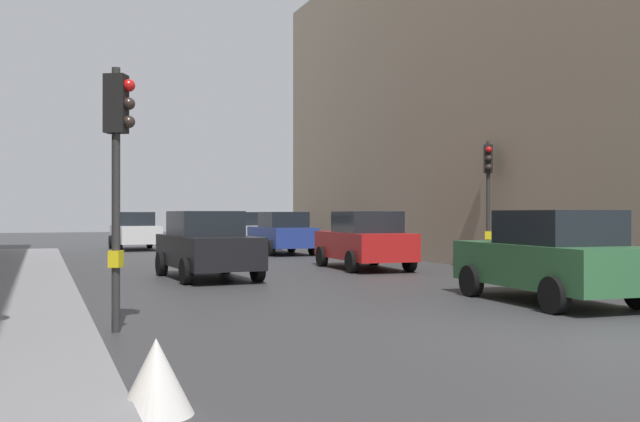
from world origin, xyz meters
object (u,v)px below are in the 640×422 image
at_px(car_dark_suv, 207,245).
at_px(traffic_light_mid_street, 488,181).
at_px(car_silver_hatchback, 254,230).
at_px(car_blue_van, 282,233).
at_px(warning_sign_triangle, 156,377).
at_px(car_red_sedan, 364,240).
at_px(traffic_light_near_right, 118,150).
at_px(car_white_compact, 135,231).
at_px(car_green_estate, 551,257).

bearing_deg(car_dark_suv, traffic_light_mid_street, -4.17).
relative_size(car_silver_hatchback, car_blue_van, 1.02).
xyz_separation_m(car_silver_hatchback, warning_sign_triangle, (-8.84, -27.76, -0.55)).
relative_size(car_dark_suv, car_red_sedan, 1.00).
distance_m(car_silver_hatchback, car_red_sedan, 14.00).
xyz_separation_m(car_red_sedan, car_blue_van, (0.16, 8.52, 0.00)).
xyz_separation_m(traffic_light_near_right, car_red_sedan, (8.20, 9.31, -1.74)).
bearing_deg(car_red_sedan, warning_sign_triangle, -121.12).
bearing_deg(warning_sign_triangle, car_white_compact, 83.54).
relative_size(traffic_light_mid_street, warning_sign_triangle, 5.90).
bearing_deg(warning_sign_triangle, car_silver_hatchback, 72.34).
relative_size(traffic_light_mid_street, car_blue_van, 0.91).
bearing_deg(warning_sign_triangle, car_blue_van, 69.19).
xyz_separation_m(car_silver_hatchback, car_white_compact, (-5.62, 0.60, 0.00)).
bearing_deg(warning_sign_triangle, traffic_light_near_right, 88.52).
bearing_deg(car_silver_hatchback, car_blue_van, -93.84).
relative_size(car_silver_hatchback, car_white_compact, 1.00).
bearing_deg(car_white_compact, car_silver_hatchback, -6.14).
bearing_deg(traffic_light_mid_street, warning_sign_triangle, -134.11).
bearing_deg(car_green_estate, car_dark_suv, 123.81).
xyz_separation_m(traffic_light_near_right, car_blue_van, (8.36, 17.82, -1.74)).
relative_size(traffic_light_mid_street, car_green_estate, 0.90).
distance_m(car_red_sedan, car_white_compact, 15.46).
bearing_deg(car_white_compact, car_red_sedan, -70.75).
distance_m(car_blue_van, warning_sign_triangle, 23.85).
relative_size(car_white_compact, warning_sign_triangle, 6.55).
distance_m(car_green_estate, car_silver_hatchback, 22.84).
distance_m(traffic_light_mid_street, car_blue_van, 11.06).
relative_size(car_dark_suv, car_white_compact, 1.01).
xyz_separation_m(car_red_sedan, warning_sign_triangle, (-8.31, -13.77, -0.55)).
bearing_deg(car_blue_van, car_green_estate, -91.14).
height_order(car_dark_suv, car_red_sedan, same).
bearing_deg(car_green_estate, car_silver_hatchback, 88.21).
bearing_deg(car_blue_van, car_red_sedan, -91.06).
bearing_deg(traffic_light_near_right, car_white_compact, 82.61).
bearing_deg(car_white_compact, car_dark_suv, -90.28).
height_order(car_dark_suv, car_blue_van, same).
height_order(car_green_estate, warning_sign_triangle, car_green_estate).
relative_size(traffic_light_near_right, car_red_sedan, 0.88).
distance_m(traffic_light_mid_street, traffic_light_near_right, 13.46).
bearing_deg(traffic_light_near_right, car_dark_suv, 69.11).
xyz_separation_m(car_dark_suv, warning_sign_triangle, (-3.14, -12.38, -0.55)).
relative_size(traffic_light_near_right, car_dark_suv, 0.88).
distance_m(traffic_light_mid_street, car_dark_suv, 8.49).
relative_size(traffic_light_near_right, car_green_estate, 0.89).
bearing_deg(car_red_sedan, car_blue_van, 88.94).
height_order(traffic_light_mid_street, car_green_estate, traffic_light_mid_street).
bearing_deg(car_red_sedan, traffic_light_mid_street, -32.67).
bearing_deg(traffic_light_mid_street, car_dark_suv, 175.83).
height_order(traffic_light_near_right, warning_sign_triangle, traffic_light_near_right).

